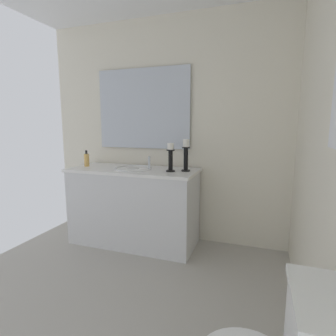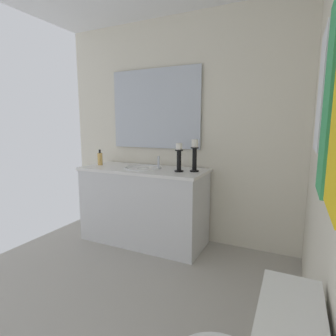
% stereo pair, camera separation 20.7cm
% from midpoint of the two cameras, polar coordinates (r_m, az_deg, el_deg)
% --- Properties ---
extents(floor, '(2.58, 2.79, 0.02)m').
position_cam_midpoint_polar(floor, '(2.32, -15.93, -25.50)').
color(floor, '#B2ADA3').
rests_on(floor, ground).
extents(wall_back, '(2.58, 0.04, 2.45)m').
position_cam_midpoint_polar(wall_back, '(1.56, 28.50, 5.45)').
color(wall_back, silver).
rests_on(wall_back, ground).
extents(wall_left, '(0.04, 2.79, 2.45)m').
position_cam_midpoint_polar(wall_left, '(3.05, -2.85, 7.82)').
color(wall_left, silver).
rests_on(wall_left, ground).
extents(vanity_cabinet, '(0.58, 1.39, 0.83)m').
position_cam_midpoint_polar(vanity_cabinet, '(2.99, -9.31, -8.04)').
color(vanity_cabinet, silver).
rests_on(vanity_cabinet, ground).
extents(sink_basin, '(0.40, 0.40, 0.24)m').
position_cam_midpoint_polar(sink_basin, '(2.90, -9.48, -0.91)').
color(sink_basin, white).
rests_on(sink_basin, vanity_cabinet).
extents(mirror, '(0.02, 1.10, 0.89)m').
position_cam_midpoint_polar(mirror, '(3.11, -7.31, 12.42)').
color(mirror, silver).
extents(candle_holder_tall, '(0.09, 0.09, 0.32)m').
position_cam_midpoint_polar(candle_holder_tall, '(2.68, 1.64, 2.91)').
color(candle_holder_tall, black).
rests_on(candle_holder_tall, vanity_cabinet).
extents(candle_holder_short, '(0.09, 0.09, 0.29)m').
position_cam_midpoint_polar(candle_holder_short, '(2.66, -1.67, 2.41)').
color(candle_holder_short, black).
rests_on(candle_holder_short, vanity_cabinet).
extents(soap_bottle, '(0.06, 0.06, 0.18)m').
position_cam_midpoint_polar(soap_bottle, '(3.19, -18.79, 1.68)').
color(soap_bottle, '#E5B259').
rests_on(soap_bottle, vanity_cabinet).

